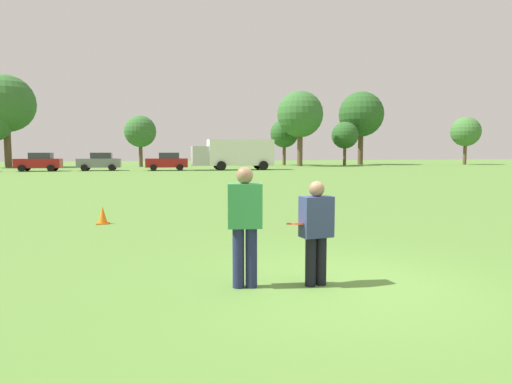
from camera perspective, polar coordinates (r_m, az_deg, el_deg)
ground_plane at (r=6.87m, az=10.77°, el=-11.39°), size 179.62×179.62×0.00m
player_thrower at (r=6.48m, az=-1.40°, el=-3.50°), size 0.52×0.36×1.72m
player_defender at (r=6.65m, az=7.50°, el=-4.39°), size 0.48×0.31×1.52m
frisbee at (r=6.56m, az=4.97°, el=-3.96°), size 0.27×0.27×0.07m
traffic_cone at (r=12.97m, az=-18.53°, el=-2.76°), size 0.32×0.32×0.48m
parked_car_mid_left at (r=49.87m, az=-25.36°, el=3.41°), size 4.26×2.32×1.82m
parked_car_center at (r=49.15m, az=-18.87°, el=3.61°), size 4.26×2.32×1.82m
parked_car_mid_right at (r=47.73m, az=-11.01°, el=3.75°), size 4.26×2.32×1.82m
box_truck at (r=48.46m, az=-2.70°, el=4.84°), size 8.57×3.19×3.18m
tree_west_maple at (r=63.55m, az=-28.68°, el=9.60°), size 6.84×6.84×11.11m
tree_center_elm at (r=59.92m, az=-14.20°, el=7.30°), size 3.97×3.97×6.45m
tree_east_birch at (r=65.72m, az=3.53°, el=7.24°), size 3.98×3.98×6.47m
tree_east_oak at (r=61.44m, az=5.51°, el=9.57°), size 6.07×6.07×9.87m
tree_far_east_pine at (r=65.39m, az=11.00°, el=6.92°), size 3.73×3.73×6.06m
tree_far_west_pine at (r=69.72m, az=12.94°, el=9.37°), size 6.56×6.56×10.66m
tree_horizon_center at (r=75.04m, az=24.62°, el=6.82°), size 4.33×4.33×7.03m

